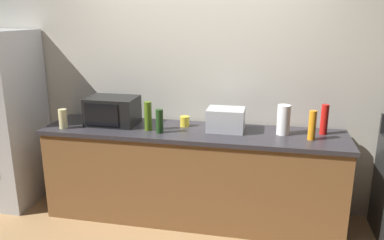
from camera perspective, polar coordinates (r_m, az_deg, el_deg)
The scene contains 13 objects.
ground_plane at distance 3.63m, azimuth -1.35°, elevation -17.13°, with size 8.00×8.00×0.00m, color #A87F51.
back_wall at distance 3.89m, azimuth 1.24°, elevation 6.56°, with size 6.40×0.10×2.70m, color beige.
counter_run at distance 3.76m, azimuth 0.00°, elevation -8.08°, with size 2.84×0.64×0.90m.
refrigerator at distance 4.48m, azimuth -26.61°, elevation 0.21°, with size 0.72×0.73×1.80m.
microwave at distance 3.85m, azimuth -11.69°, elevation 1.35°, with size 0.48×0.35×0.27m.
toaster_oven at distance 3.58m, azimuth 5.04°, elevation 0.06°, with size 0.34×0.26×0.21m, color #B7BABF.
paper_towel_roll at distance 3.54m, azimuth 13.41°, elevation 0.02°, with size 0.12×0.12×0.27m, color white.
bottle_wine at distance 3.51m, azimuth -4.83°, elevation -0.16°, with size 0.07×0.07×0.22m, color #1E3F19.
bottle_dish_soap at distance 3.46m, azimuth 17.38°, elevation -0.75°, with size 0.06×0.06×0.26m, color orange.
bottle_olive_oil at distance 3.59m, azimuth -6.53°, elevation 0.58°, with size 0.07×0.07×0.27m, color #4C6B19.
bottle_hand_soap at distance 3.84m, azimuth -18.56°, elevation 0.17°, with size 0.08×0.08×0.19m, color beige.
bottle_hot_sauce at distance 3.65m, azimuth 19.01°, elevation 0.08°, with size 0.07×0.07×0.27m, color red.
mug_yellow at distance 3.72m, azimuth -1.08°, elevation -0.19°, with size 0.09×0.09×0.10m, color yellow.
Camera 1 is at (0.71, -2.97, 1.96)m, focal length 36.00 mm.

